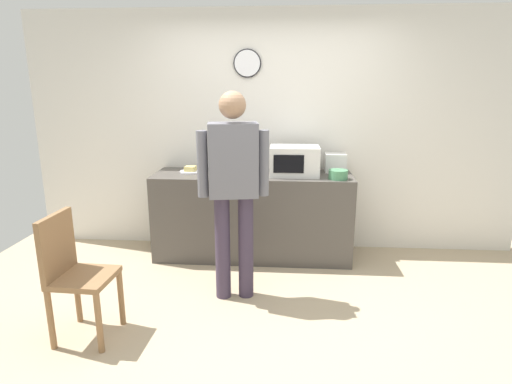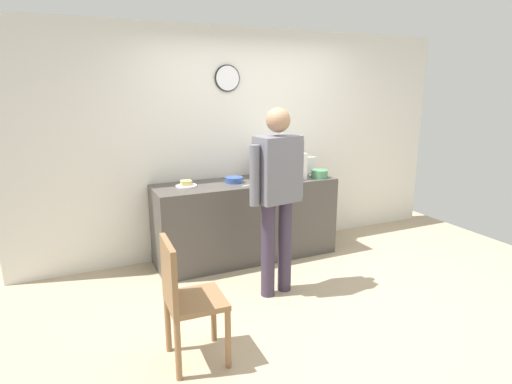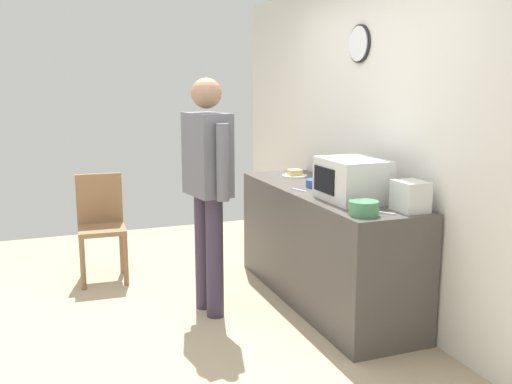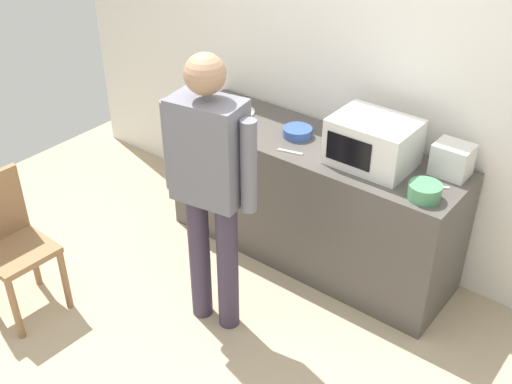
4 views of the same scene
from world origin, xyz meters
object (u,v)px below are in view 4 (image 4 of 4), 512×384
at_px(toaster, 452,160).
at_px(person_standing, 210,179).
at_px(wooden_chair, 9,240).
at_px(sandwich_plate, 239,110).
at_px(cereal_bowl, 425,191).
at_px(microwave, 373,142).
at_px(fork_utensil, 290,152).
at_px(spoon_utensil, 434,187).
at_px(salad_bowl, 298,132).

xyz_separation_m(toaster, person_standing, (-0.95, -1.10, 0.03)).
bearing_deg(wooden_chair, sandwich_plate, 73.52).
bearing_deg(wooden_chair, cereal_bowl, 35.38).
distance_m(microwave, wooden_chair, 2.32).
relative_size(cereal_bowl, wooden_chair, 0.20).
height_order(sandwich_plate, toaster, toaster).
height_order(fork_utensil, spoon_utensil, same).
height_order(salad_bowl, wooden_chair, salad_bowl).
height_order(fork_utensil, wooden_chair, wooden_chair).
xyz_separation_m(fork_utensil, wooden_chair, (-1.12, -1.41, -0.39)).
distance_m(cereal_bowl, spoon_utensil, 0.15).
height_order(sandwich_plate, fork_utensil, sandwich_plate).
relative_size(toaster, wooden_chair, 0.23).
height_order(sandwich_plate, salad_bowl, sandwich_plate).
xyz_separation_m(sandwich_plate, salad_bowl, (0.53, -0.04, 0.01)).
xyz_separation_m(toaster, fork_utensil, (-0.92, -0.37, -0.10)).
bearing_deg(toaster, spoon_utensil, -92.09).
height_order(salad_bowl, fork_utensil, salad_bowl).
distance_m(sandwich_plate, person_standing, 1.14).
bearing_deg(fork_utensil, salad_bowl, 113.49).
bearing_deg(sandwich_plate, person_standing, -58.82).
distance_m(salad_bowl, fork_utensil, 0.23).
distance_m(cereal_bowl, wooden_chair, 2.52).
bearing_deg(salad_bowl, person_standing, -86.73).
xyz_separation_m(microwave, cereal_bowl, (0.43, -0.16, -0.10)).
bearing_deg(salad_bowl, toaster, 9.17).
height_order(sandwich_plate, cereal_bowl, cereal_bowl).
bearing_deg(toaster, person_standing, -130.98).
relative_size(cereal_bowl, fork_utensil, 1.13).
relative_size(toaster, person_standing, 0.12).
bearing_deg(cereal_bowl, person_standing, -141.51).
distance_m(salad_bowl, person_standing, 0.94).
xyz_separation_m(cereal_bowl, wooden_chair, (-2.03, -1.44, -0.43)).
xyz_separation_m(microwave, salad_bowl, (-0.57, 0.02, -0.12)).
height_order(person_standing, wooden_chair, person_standing).
bearing_deg(fork_utensil, cereal_bowl, 1.88).
xyz_separation_m(cereal_bowl, toaster, (0.01, 0.34, 0.05)).
bearing_deg(wooden_chair, salad_bowl, 57.69).
relative_size(salad_bowl, fork_utensil, 1.16).
xyz_separation_m(salad_bowl, cereal_bowl, (1.00, -0.18, 0.02)).
xyz_separation_m(sandwich_plate, spoon_utensil, (1.54, -0.07, -0.02)).
bearing_deg(salad_bowl, fork_utensil, -66.51).
relative_size(microwave, salad_bowl, 2.53).
height_order(toaster, spoon_utensil, toaster).
relative_size(microwave, toaster, 2.27).
distance_m(microwave, person_standing, 1.05).
height_order(microwave, cereal_bowl, microwave).
height_order(spoon_utensil, wooden_chair, wooden_chair).
bearing_deg(fork_utensil, person_standing, -93.04).
height_order(microwave, person_standing, person_standing).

